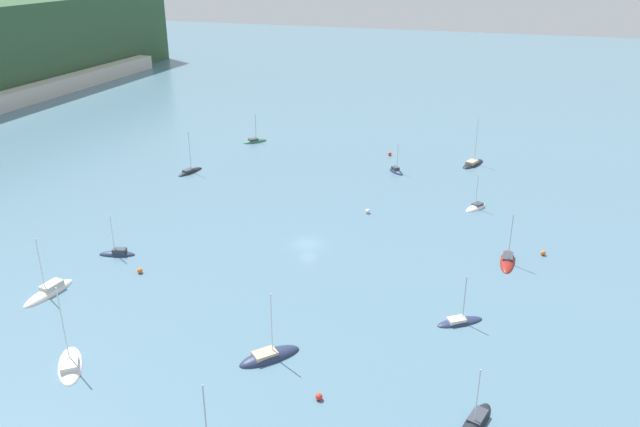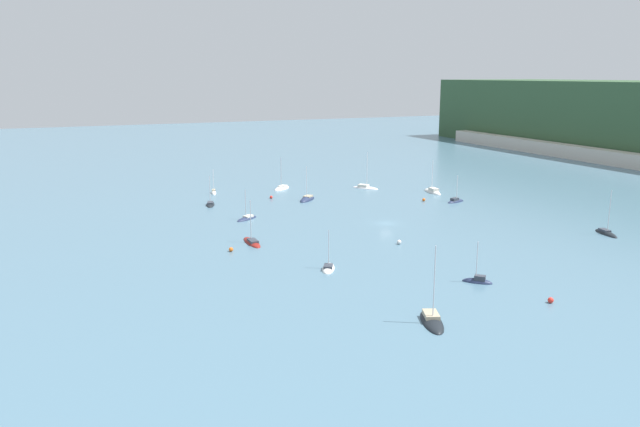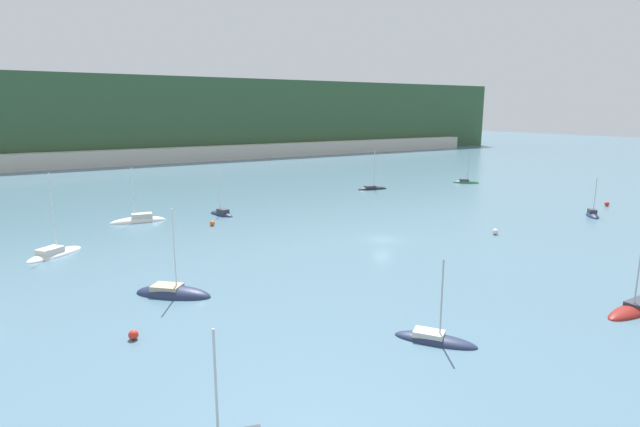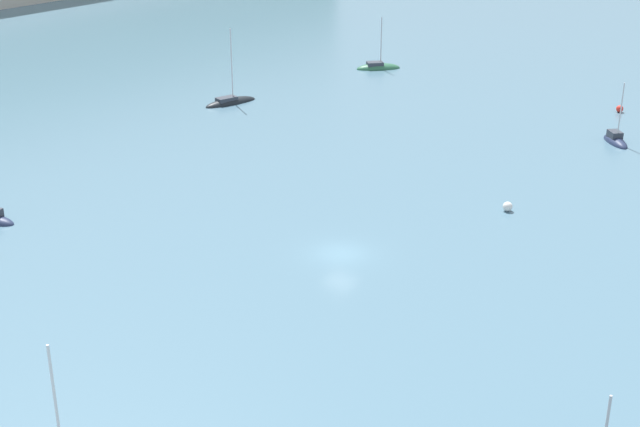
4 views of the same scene
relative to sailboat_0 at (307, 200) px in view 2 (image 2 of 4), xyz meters
name	(u,v)px [view 2 (image 2 of 4)]	position (x,y,z in m)	size (l,w,h in m)	color
ground_plane	(386,223)	(30.73, 5.94, -0.06)	(600.00, 600.00, 0.00)	slate
sailboat_0	(307,200)	(0.00, 0.00, 0.00)	(7.50, 7.20, 9.61)	#232D4C
sailboat_1	(210,205)	(-3.83, -24.34, 0.01)	(7.71, 3.89, 7.72)	black
sailboat_2	(456,202)	(17.50, 33.39, 0.06)	(3.28, 6.01, 7.44)	#232D4C
sailboat_3	(433,192)	(4.16, 35.35, 0.06)	(8.83, 3.42, 9.65)	white
sailboat_5	(432,321)	(81.34, -15.88, 0.04)	(8.68, 5.50, 11.23)	black
sailboat_6	(365,188)	(-8.84, 21.41, 0.07)	(7.84, 6.91, 10.86)	silver
sailboat_7	(606,234)	(56.54, 42.12, 0.03)	(7.22, 3.61, 9.78)	black
sailboat_8	(214,193)	(-18.60, -19.79, 0.05)	(5.08, 2.38, 7.25)	white
sailboat_9	(478,282)	(70.72, -0.47, 0.07)	(4.43, 4.46, 7.19)	#232D4C
sailboat_10	(252,243)	(34.56, -25.66, 0.01)	(8.26, 2.18, 8.86)	maroon
sailboat_11	(282,189)	(-17.26, -0.60, 0.00)	(7.00, 7.30, 9.86)	silver
sailboat_12	(247,219)	(14.76, -20.62, 0.02)	(5.37, 6.42, 7.31)	#232D4C
sailboat_13	(328,269)	(55.33, -18.96, 0.01)	(5.99, 4.55, 7.29)	white
mooring_buoy_0	(551,300)	(82.11, 3.43, 0.35)	(0.83, 0.83, 0.83)	red
mooring_buoy_1	(399,242)	(46.52, -0.23, 0.36)	(0.84, 0.84, 0.84)	white
mooring_buoy_2	(424,200)	(13.43, 26.57, 0.33)	(0.80, 0.80, 0.80)	orange
mooring_buoy_3	(271,197)	(-5.27, -7.96, 0.33)	(0.78, 0.78, 0.78)	red
mooring_buoy_4	(231,249)	(38.65, -30.91, 0.33)	(0.79, 0.79, 0.79)	orange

